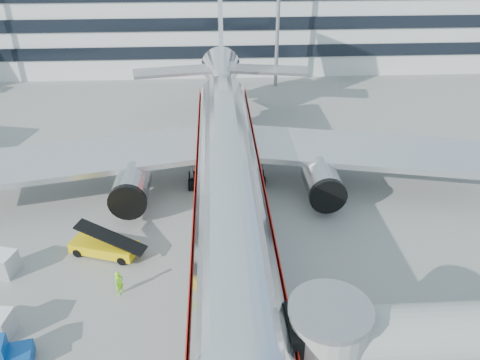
{
  "coord_description": "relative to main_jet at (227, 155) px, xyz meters",
  "views": [
    {
      "loc": [
        -0.9,
        -23.45,
        22.15
      ],
      "look_at": [
        0.89,
        7.9,
        4.0
      ],
      "focal_mm": 35.0,
      "sensor_mm": 36.0,
      "label": 1
    }
  ],
  "objects": [
    {
      "name": "ground",
      "position": [
        0.0,
        -11.72,
        -4.23
      ],
      "size": [
        180.0,
        180.0,
        0.0
      ],
      "primitive_type": "plane",
      "color": "gray",
      "rests_on": "ground"
    },
    {
      "name": "lead_in_line",
      "position": [
        0.0,
        -1.72,
        -4.23
      ],
      "size": [
        0.25,
        70.0,
        0.01
      ],
      "primitive_type": "cube",
      "color": "yellow",
      "rests_on": "ground"
    },
    {
      "name": "main_jet",
      "position": [
        0.0,
        0.0,
        0.0
      ],
      "size": [
        50.95,
        48.7,
        16.06
      ],
      "color": "silver",
      "rests_on": "ground"
    },
    {
      "name": "terminal",
      "position": [
        0.0,
        46.23,
        3.57
      ],
      "size": [
        150.0,
        24.25,
        15.6
      ],
      "color": "silver",
      "rests_on": "ground"
    },
    {
      "name": "belt_loader",
      "position": [
        -9.34,
        -7.27,
        -3.53
      ],
      "size": [
        5.29,
        3.21,
        2.48
      ],
      "color": "#DFBA09",
      "rests_on": "ground"
    },
    {
      "name": "baggage_tug",
      "position": [
        -12.92,
        -16.93,
        -3.41
      ],
      "size": [
        2.74,
        2.01,
        1.89
      ],
      "color": "#0C428E",
      "rests_on": "ground"
    },
    {
      "name": "cargo_container_right",
      "position": [
        -15.89,
        -9.03,
        -3.4
      ],
      "size": [
        1.91,
        1.91,
        1.66
      ],
      "color": "silver",
      "rests_on": "ground"
    },
    {
      "name": "ramp_worker",
      "position": [
        -7.52,
        -11.54,
        -3.34
      ],
      "size": [
        0.73,
        0.78,
        1.79
      ],
      "primitive_type": "imported",
      "rotation": [
        0.0,
        0.0,
        0.93
      ],
      "color": "#8DFF1A",
      "rests_on": "ground"
    }
  ]
}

